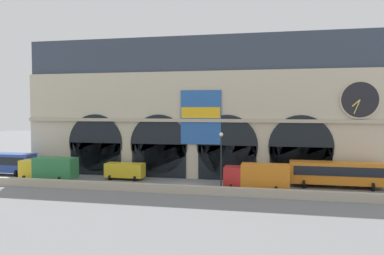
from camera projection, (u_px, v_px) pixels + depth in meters
ground_plane at (184, 186)px, 48.32m from camera, size 200.00×200.00×0.00m
quay_parapet_wall at (175, 189)px, 44.03m from camera, size 90.00×0.70×0.96m
station_building at (196, 110)px, 54.88m from camera, size 49.21×4.80×19.45m
box_truck_west at (49, 168)px, 51.42m from camera, size 7.50×2.91×3.12m
van_midwest at (125, 170)px, 52.59m from camera, size 5.20×2.48×2.20m
box_truck_mideast at (257, 176)px, 45.50m from camera, size 7.50×2.91×3.12m
bus_east at (336, 173)px, 47.10m from camera, size 11.00×3.25×3.10m
street_lamp_quayside at (221, 155)px, 43.51m from camera, size 0.44×0.44×6.90m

